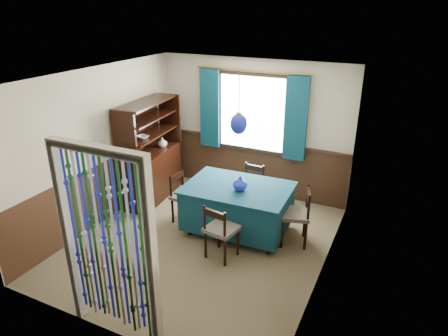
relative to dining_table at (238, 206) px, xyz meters
The scene contains 22 objects.
floor 0.78m from the dining_table, 123.80° to the right, with size 4.00×4.00×0.00m, color brown.
ceiling 2.15m from the dining_table, 123.80° to the right, with size 4.00×4.00×0.00m, color silver.
wall_back 1.71m from the dining_table, 103.67° to the left, with size 3.60×3.60×0.00m, color beige.
wall_front 2.68m from the dining_table, 98.02° to the right, with size 3.60×3.60×0.00m, color beige.
wall_left 2.36m from the dining_table, 166.12° to the right, with size 4.00×4.00×0.00m, color beige.
wall_right 1.74m from the dining_table, 20.27° to the right, with size 4.00×4.00×0.00m, color beige.
wainscot_back 1.50m from the dining_table, 103.81° to the left, with size 3.60×3.60×0.00m, color #3A2316.
wainscot_front 2.54m from the dining_table, 98.07° to the right, with size 3.60×3.60×0.00m, color #3A2316.
wainscot_left 2.21m from the dining_table, 166.03° to the right, with size 4.00×4.00×0.00m, color #3A2316.
wainscot_right 1.53m from the dining_table, 20.47° to the right, with size 4.00×4.00×0.00m, color #3A2316.
window 1.83m from the dining_table, 104.13° to the left, with size 1.32×0.12×1.42m, color black.
doorway 2.57m from the dining_table, 98.21° to the right, with size 1.16×0.12×2.18m, color silver, non-canonical shape.
dining_table is the anchor object (origin of this frame).
chair_near 0.76m from the dining_table, 84.44° to the right, with size 0.48×0.46×0.84m.
chair_far 0.75m from the dining_table, 96.06° to the left, with size 0.42×0.41×0.82m.
chair_left 0.93m from the dining_table, behind, with size 0.42×0.44×0.84m.
chair_right 0.92m from the dining_table, ahead, with size 0.53×0.55×0.89m.
sideboard 1.95m from the dining_table, 167.69° to the left, with size 0.61×1.43×1.82m.
pendant_lamp 1.33m from the dining_table, 90.00° to the right, with size 0.24×0.24×0.88m.
vase_table 0.45m from the dining_table, 50.46° to the right, with size 0.20×0.20×0.21m, color #152194.
bowl_shelf 2.02m from the dining_table, behind, with size 0.21×0.21×0.05m, color beige.
vase_sideboard 2.05m from the dining_table, 158.67° to the left, with size 0.19×0.19×0.20m, color beige.
Camera 1 is at (2.54, -4.52, 3.38)m, focal length 32.00 mm.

